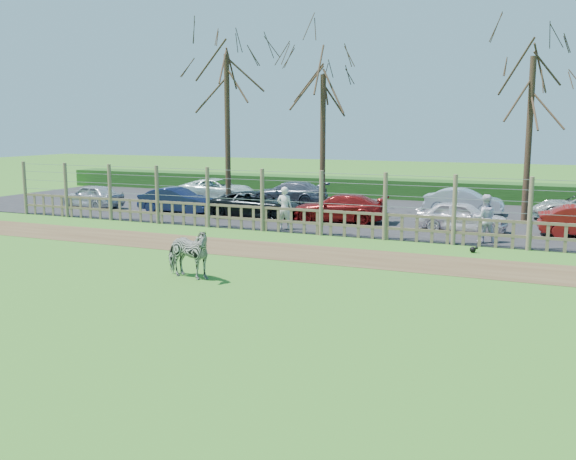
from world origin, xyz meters
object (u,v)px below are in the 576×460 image
at_px(zebra, 187,253).
at_px(car_1, 177,200).
at_px(visitor_b, 485,218).
at_px(tree_right, 531,100).
at_px(car_0, 92,196).
at_px(car_9, 289,193).
at_px(crow, 473,249).
at_px(car_3, 339,208).
at_px(car_11, 464,201).
at_px(tree_mid, 323,110).
at_px(car_8, 217,190).
at_px(car_2, 257,205).
at_px(car_4, 462,216).
at_px(visitor_a, 285,208).
at_px(tree_left, 227,95).

bearing_deg(zebra, car_1, 43.99).
bearing_deg(visitor_b, tree_right, -118.00).
bearing_deg(car_0, car_9, 129.38).
height_order(crow, car_0, car_0).
distance_m(visitor_b, crow, 2.10).
bearing_deg(car_1, car_3, -90.18).
bearing_deg(car_11, tree_right, -128.28).
distance_m(tree_mid, car_8, 8.88).
bearing_deg(zebra, car_9, 23.33).
bearing_deg(car_2, crow, -116.44).
xyz_separation_m(car_0, car_11, (17.67, 5.21, 0.00)).
xyz_separation_m(car_1, car_4, (13.36, -0.18, 0.00)).
xyz_separation_m(visitor_a, car_0, (-11.71, 2.33, -0.26)).
bearing_deg(car_9, car_3, 39.15).
relative_size(visitor_b, car_1, 0.47).
distance_m(tree_mid, car_4, 8.49).
relative_size(tree_left, visitor_b, 4.57).
bearing_deg(tree_right, visitor_b, -101.23).
xyz_separation_m(car_1, car_9, (3.58, 5.27, 0.00)).
bearing_deg(car_8, zebra, -156.31).
bearing_deg(car_9, zebra, 10.33).
bearing_deg(crow, tree_right, 80.88).
distance_m(zebra, car_8, 18.38).
height_order(tree_right, crow, tree_right).
distance_m(tree_right, car_1, 16.45).
relative_size(visitor_b, car_2, 0.40).
xyz_separation_m(tree_mid, visitor_b, (7.96, -4.73, -3.96)).
distance_m(car_0, car_11, 18.42).
height_order(tree_left, car_1, tree_left).
xyz_separation_m(tree_right, car_9, (-11.93, 2.28, -4.60)).
height_order(car_1, car_2, same).
distance_m(tree_mid, visitor_b, 10.07).
distance_m(tree_right, car_0, 21.24).
distance_m(tree_left, car_1, 5.57).
distance_m(zebra, car_1, 13.41).
relative_size(tree_mid, tree_right, 0.93).
bearing_deg(zebra, visitor_b, -28.42).
height_order(tree_left, tree_right, tree_left).
relative_size(zebra, car_8, 0.39).
xyz_separation_m(car_0, car_4, (18.36, -0.08, 0.00)).
distance_m(tree_right, car_9, 12.99).
bearing_deg(car_11, car_8, 87.77).
bearing_deg(car_3, tree_right, 103.74).
bearing_deg(visitor_b, crow, 69.91).
xyz_separation_m(crow, car_9, (-10.78, 9.46, 0.53)).
distance_m(tree_left, tree_right, 13.59).
xyz_separation_m(tree_mid, car_8, (-7.29, 2.81, -4.23)).
relative_size(car_1, car_9, 0.88).
relative_size(tree_left, car_9, 1.90).
distance_m(crow, car_1, 14.96).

